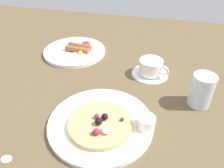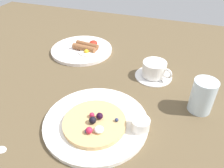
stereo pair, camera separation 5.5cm
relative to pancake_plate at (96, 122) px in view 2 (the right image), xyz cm
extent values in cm
cube|color=brown|center=(-5.69, 15.41, -2.12)|extent=(189.59, 144.87, 3.00)
cylinder|color=white|center=(0.00, 0.00, 0.00)|extent=(28.91, 28.91, 1.25)
cylinder|color=tan|center=(0.28, -1.61, 1.29)|extent=(17.04, 17.04, 1.33)
sphere|color=black|center=(1.24, -0.23, 2.87)|extent=(1.83, 1.83, 1.83)
sphere|color=navy|center=(0.00, -5.82, 2.51)|extent=(1.11, 1.11, 1.11)
sphere|color=navy|center=(5.88, 0.31, 2.46)|extent=(1.01, 1.01, 1.01)
sphere|color=#CB2144|center=(0.62, -5.70, 2.83)|extent=(1.75, 1.75, 1.75)
sphere|color=black|center=(0.12, -2.32, 2.93)|extent=(1.95, 1.95, 1.95)
sphere|color=#C12244|center=(-0.95, -0.35, 2.66)|extent=(1.41, 1.41, 1.41)
ellipsoid|color=white|center=(2.79, -4.53, 2.68)|extent=(2.43, 2.43, 1.46)
cylinder|color=white|center=(12.15, 0.95, 2.28)|extent=(4.93, 4.93, 3.32)
cylinder|color=maroon|center=(12.15, 0.95, 2.95)|extent=(4.04, 4.04, 0.40)
cylinder|color=white|center=(-22.16, 37.27, 0.06)|extent=(25.91, 25.91, 1.36)
cylinder|color=brown|center=(-20.08, 38.58, 1.98)|extent=(10.46, 3.80, 2.48)
cylinder|color=brown|center=(-20.24, 35.74, 1.98)|extent=(10.41, 3.43, 2.48)
ellipsoid|color=white|center=(-18.29, 33.83, 1.04)|extent=(6.56, 5.58, 0.60)
sphere|color=yellow|center=(-18.29, 33.83, 1.54)|extent=(2.00, 2.00, 2.00)
ellipsoid|color=red|center=(-18.56, 41.85, 1.74)|extent=(3.63, 3.63, 1.99)
cylinder|color=white|center=(10.73, 28.12, -0.22)|extent=(13.25, 13.25, 0.80)
cylinder|color=white|center=(10.73, 28.12, 2.76)|extent=(8.39, 8.39, 5.17)
torus|color=white|center=(15.51, 26.08, 3.02)|extent=(3.71, 2.19, 3.70)
cylinder|color=#9F7260|center=(10.73, 28.12, 4.42)|extent=(7.13, 7.13, 0.41)
ellipsoid|color=silver|center=(-18.82, -15.86, -0.32)|extent=(2.86, 2.20, 0.60)
cylinder|color=silver|center=(26.75, 14.95, 4.51)|extent=(6.74, 6.74, 10.27)
camera|label=1|loc=(12.88, -40.45, 44.67)|focal=35.29mm
camera|label=2|loc=(18.19, -38.89, 44.67)|focal=35.29mm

